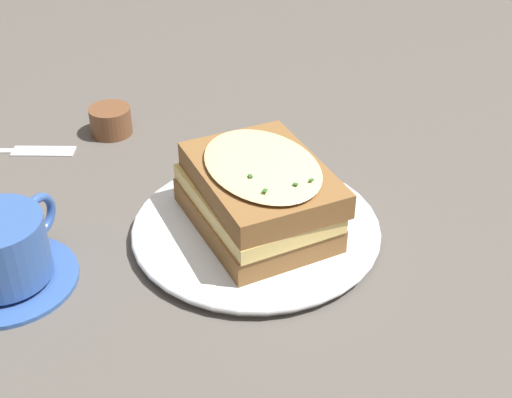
# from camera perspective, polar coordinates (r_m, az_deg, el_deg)

# --- Properties ---
(ground_plane) EXTENTS (2.40, 2.40, 0.00)m
(ground_plane) POSITION_cam_1_polar(r_m,az_deg,el_deg) (0.68, 1.13, -4.56)
(ground_plane) COLOR #514C47
(dinner_plate) EXTENTS (0.24, 0.24, 0.01)m
(dinner_plate) POSITION_cam_1_polar(r_m,az_deg,el_deg) (0.70, 0.00, -2.40)
(dinner_plate) COLOR white
(dinner_plate) RESTS_ON ground_plane
(sandwich) EXTENTS (0.19, 0.19, 0.07)m
(sandwich) POSITION_cam_1_polar(r_m,az_deg,el_deg) (0.67, 0.20, 0.39)
(sandwich) COLOR brown
(sandwich) RESTS_ON dinner_plate
(teacup_with_saucer) EXTENTS (0.13, 0.14, 0.07)m
(teacup_with_saucer) POSITION_cam_1_polar(r_m,az_deg,el_deg) (0.67, -19.63, -4.16)
(teacup_with_saucer) COLOR #33569E
(teacup_with_saucer) RESTS_ON ground_plane
(fork) EXTENTS (0.19, 0.07, 0.00)m
(fork) POSITION_cam_1_polar(r_m,az_deg,el_deg) (0.88, -18.87, 3.71)
(fork) COLOR silver
(fork) RESTS_ON ground_plane
(condiment_pot) EXTENTS (0.05, 0.05, 0.03)m
(condiment_pot) POSITION_cam_1_polar(r_m,az_deg,el_deg) (0.88, -11.54, 6.16)
(condiment_pot) COLOR brown
(condiment_pot) RESTS_ON ground_plane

